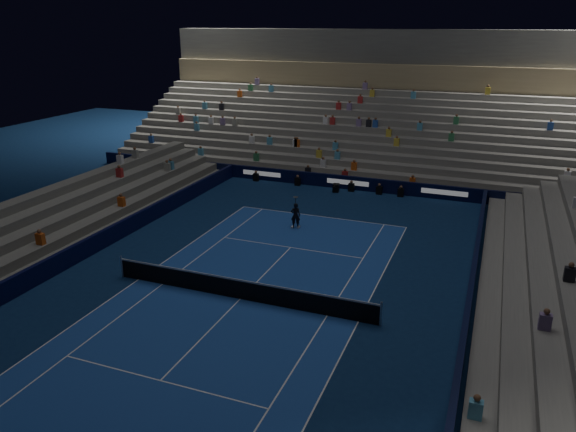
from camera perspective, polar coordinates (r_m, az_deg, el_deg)
The scene contains 11 objects.
ground at distance 25.07m, azimuth -5.00°, elevation -8.64°, with size 90.00×90.00×0.00m, color #0C2249.
court_surface at distance 25.07m, azimuth -5.00°, elevation -8.63°, with size 10.97×23.77×0.01m, color #1B4196.
sponsor_barrier_far at distance 41.10m, azimuth 6.30°, elevation 3.50°, with size 44.00×0.25×1.00m, color black.
sponsor_barrier_east at distance 22.76m, azimuth 17.97°, elevation -11.32°, with size 0.25×37.00×1.00m, color black.
sponsor_barrier_west at distance 30.06m, azimuth -21.95°, elevation -4.04°, with size 0.25×37.00×1.00m, color black.
grandstand_main at distance 49.39m, azimuth 9.32°, elevation 9.51°, with size 44.00×15.20×11.20m.
grandstand_east at distance 22.79m, azimuth 26.94°, elevation -11.38°, with size 5.00×37.00×2.50m.
grandstand_west at distance 32.29m, azimuth -26.60°, elevation -2.32°, with size 5.00×37.00×2.50m.
tennis_net at distance 24.83m, azimuth -5.04°, elevation -7.61°, with size 12.90×0.10×1.10m.
tennis_player at distance 32.98m, azimuth 0.79°, elevation 0.05°, with size 0.58×0.38×1.58m, color black.
broadcast_camera at distance 40.36m, azimuth 5.03°, elevation 2.95°, with size 0.51×0.93×0.60m.
Camera 1 is at (9.94, -19.73, 11.84)m, focal length 34.03 mm.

